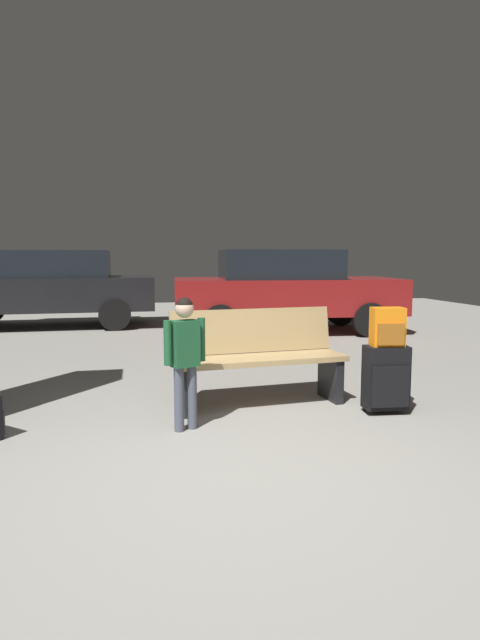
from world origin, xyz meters
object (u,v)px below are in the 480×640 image
(child, at_px, (185,349))
(parked_car_near, at_px, (284,288))
(suitcase, at_px, (386,378))
(parked_car_far, at_px, (50,286))
(bench, at_px, (258,358))
(backpack_bright, at_px, (388,327))

(child, distance_m, parked_car_near, 5.69)
(suitcase, xyz_separation_m, parked_car_far, (-3.79, 6.69, 0.48))
(parked_car_far, bearing_deg, suitcase, -60.45)
(bench, bearing_deg, child, -140.10)
(child, xyz_separation_m, parked_car_near, (2.34, 5.18, 0.15))
(suitcase, distance_m, parked_car_far, 7.71)
(parked_car_far, bearing_deg, child, -73.48)
(backpack_bright, bearing_deg, parked_car_far, 119.55)
(backpack_bright, distance_m, parked_car_far, 7.69)
(backpack_bright, xyz_separation_m, parked_car_near, (0.56, 5.09, 0.03))
(bench, relative_size, child, 1.54)
(suitcase, relative_size, parked_car_near, 0.14)
(suitcase, bearing_deg, parked_car_near, 83.70)
(suitcase, height_order, parked_car_far, parked_car_far)
(bench, relative_size, parked_car_near, 0.39)
(bench, xyz_separation_m, parked_car_near, (1.60, 4.56, 0.36))
(backpack_bright, bearing_deg, suitcase, 50.73)
(backpack_bright, relative_size, parked_car_far, 0.08)
(backpack_bright, xyz_separation_m, child, (-1.78, -0.09, -0.11))
(child, bearing_deg, bench, 39.90)
(child, relative_size, parked_car_near, 0.25)
(suitcase, xyz_separation_m, backpack_bright, (-0.00, -0.00, 0.45))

